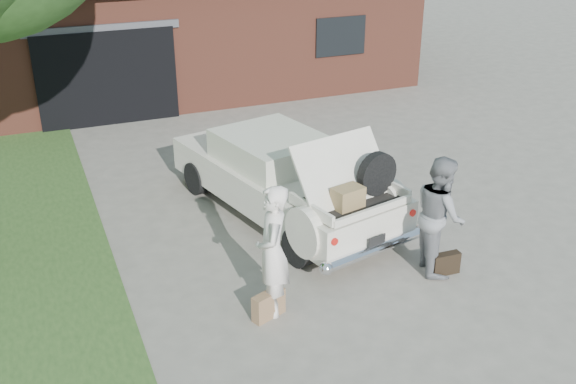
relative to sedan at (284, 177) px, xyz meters
name	(u,v)px	position (x,y,z in m)	size (l,w,h in m)	color
ground	(303,276)	(-0.50, -2.00, -0.70)	(90.00, 90.00, 0.00)	gray
house	(175,20)	(0.49, 9.48, 0.97)	(12.80, 7.80, 3.30)	brown
sedan	(284,177)	(0.00, 0.00, 0.00)	(2.89, 5.07, 1.81)	beige
woman_left	(273,251)	(-1.22, -2.64, 0.21)	(0.67, 0.44, 1.83)	silver
woman_right	(440,215)	(1.41, -2.53, 0.19)	(0.87, 0.67, 1.78)	gray
suitcase_left	(269,305)	(-1.33, -2.76, -0.52)	(0.48, 0.15, 0.37)	#906B49
suitcase_right	(445,264)	(1.46, -2.73, -0.53)	(0.44, 0.14, 0.34)	black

